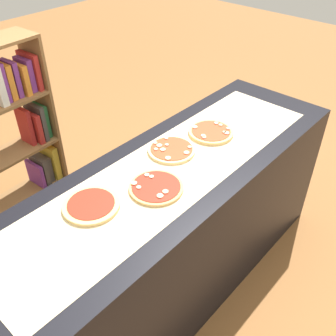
{
  "coord_description": "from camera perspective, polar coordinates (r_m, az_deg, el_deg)",
  "views": [
    {
      "loc": [
        -1.15,
        -1.02,
        2.12
      ],
      "look_at": [
        0.0,
        0.0,
        0.94
      ],
      "focal_mm": 41.3,
      "sensor_mm": 36.0,
      "label": 1
    }
  ],
  "objects": [
    {
      "name": "parchment_paper",
      "position": [
        1.95,
        -0.0,
        -0.44
      ],
      "size": [
        1.97,
        0.5,
        0.0
      ],
      "primitive_type": "cube",
      "color": "beige",
      "rests_on": "counter"
    },
    {
      "name": "ground_plane",
      "position": [
        2.62,
        -0.0,
        -16.68
      ],
      "size": [
        12.0,
        12.0,
        0.0
      ],
      "primitive_type": "plane",
      "color": "brown"
    },
    {
      "name": "pizza_mushroom_3",
      "position": [
        2.24,
        6.36,
        5.29
      ],
      "size": [
        0.26,
        0.26,
        0.03
      ],
      "color": "#DBB26B",
      "rests_on": "parchment_paper"
    },
    {
      "name": "pizza_mushroom_1",
      "position": [
        1.83,
        -1.78,
        -2.88
      ],
      "size": [
        0.26,
        0.26,
        0.02
      ],
      "color": "tan",
      "rests_on": "parchment_paper"
    },
    {
      "name": "pizza_plain_0",
      "position": [
        1.77,
        -11.27,
        -5.38
      ],
      "size": [
        0.26,
        0.26,
        0.02
      ],
      "color": "#DBB26B",
      "rests_on": "parchment_paper"
    },
    {
      "name": "pizza_mushroom_2",
      "position": [
        2.08,
        0.51,
        2.71
      ],
      "size": [
        0.26,
        0.26,
        0.03
      ],
      "color": "#E5C17F",
      "rests_on": "parchment_paper"
    },
    {
      "name": "counter",
      "position": [
        2.26,
        -0.0,
        -9.77
      ],
      "size": [
        2.33,
        0.7,
        0.92
      ],
      "primitive_type": "cube",
      "color": "black",
      "rests_on": "ground_plane"
    },
    {
      "name": "bookshelf",
      "position": [
        2.67,
        -22.19,
        1.37
      ],
      "size": [
        0.93,
        0.29,
        1.4
      ],
      "color": "brown",
      "rests_on": "ground_plane"
    }
  ]
}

